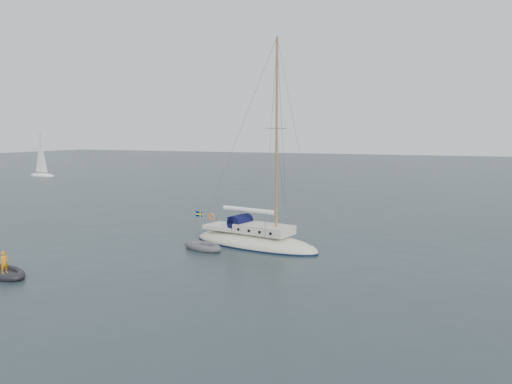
% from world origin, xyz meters
% --- Properties ---
extents(ground, '(300.00, 300.00, 0.00)m').
position_xyz_m(ground, '(0.00, 0.00, 0.00)').
color(ground, black).
rests_on(ground, ground).
extents(sailboat, '(10.13, 3.03, 14.42)m').
position_xyz_m(sailboat, '(-0.26, 1.34, 1.09)').
color(sailboat, beige).
rests_on(sailboat, ground).
extents(dinghy, '(3.13, 1.41, 0.45)m').
position_xyz_m(dinghy, '(-3.08, -0.91, 0.20)').
color(dinghy, '#525157').
rests_on(dinghy, ground).
extents(rib, '(3.54, 1.61, 1.41)m').
position_xyz_m(rib, '(-10.07, -10.56, 0.22)').
color(rib, black).
rests_on(rib, ground).
extents(distant_yacht_a, '(6.09, 3.25, 8.07)m').
position_xyz_m(distant_yacht_a, '(-56.95, 37.40, 3.45)').
color(distant_yacht_a, white).
rests_on(distant_yacht_a, ground).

